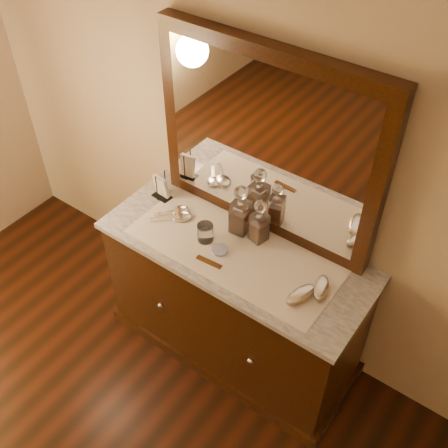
{
  "coord_description": "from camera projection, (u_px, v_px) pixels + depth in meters",
  "views": [
    {
      "loc": [
        1.07,
        0.38,
        2.83
      ],
      "look_at": [
        0.0,
        1.85,
        1.1
      ],
      "focal_mm": 43.11,
      "sensor_mm": 36.0,
      "label": 1
    }
  ],
  "objects": [
    {
      "name": "dresser_cabinet",
      "position": [
        234.0,
        302.0,
        3.04
      ],
      "size": [
        1.4,
        0.55,
        0.82
      ],
      "primitive_type": "cube",
      "color": "black",
      "rests_on": "floor"
    },
    {
      "name": "dresser_plinth",
      "position": [
        234.0,
        340.0,
        3.3
      ],
      "size": [
        1.46,
        0.59,
        0.08
      ],
      "primitive_type": "cube",
      "color": "black",
      "rests_on": "floor"
    },
    {
      "name": "knob_left",
      "position": [
        161.0,
        306.0,
        2.98
      ],
      "size": [
        0.04,
        0.04,
        0.04
      ],
      "primitive_type": "sphere",
      "color": "silver",
      "rests_on": "dresser_cabinet"
    },
    {
      "name": "knob_right",
      "position": [
        250.0,
        361.0,
        2.72
      ],
      "size": [
        0.04,
        0.04,
        0.04
      ],
      "primitive_type": "sphere",
      "color": "silver",
      "rests_on": "dresser_cabinet"
    },
    {
      "name": "marble_top",
      "position": [
        235.0,
        251.0,
        2.75
      ],
      "size": [
        1.44,
        0.59,
        0.03
      ],
      "primitive_type": "cube",
      "color": "white",
      "rests_on": "dresser_cabinet"
    },
    {
      "name": "mirror_frame",
      "position": [
        267.0,
        145.0,
        2.54
      ],
      "size": [
        1.2,
        0.08,
        1.0
      ],
      "primitive_type": "cube",
      "color": "black",
      "rests_on": "marble_top"
    },
    {
      "name": "mirror_glass",
      "position": [
        263.0,
        149.0,
        2.52
      ],
      "size": [
        1.06,
        0.01,
        0.86
      ],
      "primitive_type": "cube",
      "color": "white",
      "rests_on": "marble_top"
    },
    {
      "name": "lace_runner",
      "position": [
        233.0,
        251.0,
        2.73
      ],
      "size": [
        1.1,
        0.45,
        0.0
      ],
      "primitive_type": "cube",
      "color": "white",
      "rests_on": "marble_top"
    },
    {
      "name": "pin_dish",
      "position": [
        220.0,
        250.0,
        2.72
      ],
      "size": [
        0.1,
        0.1,
        0.01
      ],
      "primitive_type": "cylinder",
      "rotation": [
        0.0,
        0.0,
        0.26
      ],
      "color": "white",
      "rests_on": "lace_runner"
    },
    {
      "name": "comb",
      "position": [
        209.0,
        262.0,
        2.66
      ],
      "size": [
        0.14,
        0.04,
        0.01
      ],
      "primitive_type": "cube",
      "rotation": [
        0.0,
        0.0,
        0.07
      ],
      "color": "brown",
      "rests_on": "lace_runner"
    },
    {
      "name": "napkin_rack",
      "position": [
        161.0,
        188.0,
        2.99
      ],
      "size": [
        0.12,
        0.08,
        0.17
      ],
      "color": "black",
      "rests_on": "marble_top"
    },
    {
      "name": "decanter_left",
      "position": [
        240.0,
        214.0,
        2.75
      ],
      "size": [
        0.1,
        0.1,
        0.3
      ],
      "color": "#8D4314",
      "rests_on": "lace_runner"
    },
    {
      "name": "decanter_right",
      "position": [
        259.0,
        225.0,
        2.72
      ],
      "size": [
        0.09,
        0.09,
        0.26
      ],
      "color": "#8D4314",
      "rests_on": "lace_runner"
    },
    {
      "name": "brush_near",
      "position": [
        301.0,
        295.0,
        2.49
      ],
      "size": [
        0.12,
        0.18,
        0.05
      ],
      "color": "tan",
      "rests_on": "lace_runner"
    },
    {
      "name": "brush_far",
      "position": [
        321.0,
        288.0,
        2.52
      ],
      "size": [
        0.12,
        0.17,
        0.04
      ],
      "color": "tan",
      "rests_on": "lace_runner"
    },
    {
      "name": "hand_mirror_outer",
      "position": [
        177.0,
        210.0,
        2.94
      ],
      "size": [
        0.16,
        0.18,
        0.02
      ],
      "color": "silver",
      "rests_on": "lace_runner"
    },
    {
      "name": "hand_mirror_inner",
      "position": [
        178.0,
        217.0,
        2.9
      ],
      "size": [
        0.2,
        0.2,
        0.02
      ],
      "color": "silver",
      "rests_on": "lace_runner"
    },
    {
      "name": "tumblers",
      "position": [
        205.0,
        232.0,
        2.75
      ],
      "size": [
        0.09,
        0.09,
        0.1
      ],
      "color": "white",
      "rests_on": "lace_runner"
    }
  ]
}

